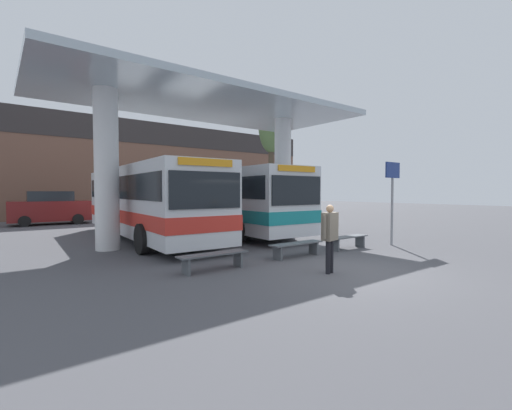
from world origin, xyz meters
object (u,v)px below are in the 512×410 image
(transit_bus_center_bay, at_px, (223,198))
(transit_bus_left_bay, at_px, (147,199))
(waiting_bench_near_pillar, at_px, (213,257))
(parked_car_street, at_px, (51,208))
(info_sign_platform, at_px, (392,186))
(waiting_bench_mid_platform, at_px, (348,239))
(waiting_bench_far_platform, at_px, (296,246))
(poplar_tree_behind_left, at_px, (271,128))
(pedestrian_waiting, at_px, (330,232))

(transit_bus_center_bay, bearing_deg, transit_bus_left_bay, 3.44)
(waiting_bench_near_pillar, bearing_deg, parked_car_street, 95.84)
(info_sign_platform, bearing_deg, waiting_bench_mid_platform, 167.53)
(transit_bus_left_bay, xyz_separation_m, parked_car_street, (-2.47, 10.23, -0.71))
(transit_bus_center_bay, distance_m, waiting_bench_far_platform, 7.29)
(transit_bus_center_bay, height_order, parked_car_street, transit_bus_center_bay)
(waiting_bench_near_pillar, distance_m, poplar_tree_behind_left, 17.20)
(transit_bus_left_bay, bearing_deg, waiting_bench_near_pillar, 86.59)
(transit_bus_center_bay, relative_size, info_sign_platform, 3.55)
(transit_bus_left_bay, bearing_deg, info_sign_platform, 135.79)
(parked_car_street, bearing_deg, waiting_bench_near_pillar, -82.67)
(waiting_bench_near_pillar, distance_m, waiting_bench_far_platform, 3.01)
(info_sign_platform, bearing_deg, pedestrian_waiting, -163.94)
(waiting_bench_mid_platform, bearing_deg, info_sign_platform, -12.47)
(waiting_bench_near_pillar, relative_size, waiting_bench_mid_platform, 1.08)
(waiting_bench_mid_platform, relative_size, info_sign_platform, 0.57)
(waiting_bench_near_pillar, bearing_deg, info_sign_platform, -3.45)
(info_sign_platform, bearing_deg, parked_car_street, 118.15)
(transit_bus_center_bay, bearing_deg, waiting_bench_near_pillar, 59.05)
(info_sign_platform, relative_size, poplar_tree_behind_left, 0.36)
(waiting_bench_far_platform, relative_size, pedestrian_waiting, 1.13)
(transit_bus_left_bay, relative_size, waiting_bench_near_pillar, 5.95)
(waiting_bench_far_platform, xyz_separation_m, parked_car_street, (-4.77, 17.16, 0.67))
(waiting_bench_near_pillar, xyz_separation_m, poplar_tree_behind_left, (11.38, 11.26, 6.29))
(transit_bus_left_bay, height_order, waiting_bench_far_platform, transit_bus_left_bay)
(pedestrian_waiting, relative_size, poplar_tree_behind_left, 0.20)
(transit_bus_left_bay, bearing_deg, pedestrian_waiting, 101.88)
(pedestrian_waiting, bearing_deg, waiting_bench_mid_platform, 18.30)
(waiting_bench_mid_platform, distance_m, poplar_tree_behind_left, 14.14)
(transit_bus_center_bay, xyz_separation_m, waiting_bench_mid_platform, (0.94, -6.97, -1.38))
(transit_bus_left_bay, height_order, info_sign_platform, info_sign_platform)
(transit_bus_center_bay, height_order, waiting_bench_far_platform, transit_bus_center_bay)
(transit_bus_left_bay, height_order, waiting_bench_mid_platform, transit_bus_left_bay)
(waiting_bench_far_platform, height_order, poplar_tree_behind_left, poplar_tree_behind_left)
(poplar_tree_behind_left, bearing_deg, info_sign_platform, -107.53)
(transit_bus_center_bay, distance_m, waiting_bench_mid_platform, 7.17)
(transit_bus_center_bay, distance_m, info_sign_platform, 8.05)
(transit_bus_center_bay, distance_m, pedestrian_waiting, 9.36)
(pedestrian_waiting, bearing_deg, parked_car_street, 88.84)
(poplar_tree_behind_left, bearing_deg, pedestrian_waiting, -124.61)
(waiting_bench_far_platform, xyz_separation_m, poplar_tree_behind_left, (8.36, 11.26, 6.29))
(waiting_bench_mid_platform, xyz_separation_m, parked_car_street, (-7.33, 17.16, 0.67))
(waiting_bench_near_pillar, bearing_deg, waiting_bench_far_platform, 0.00)
(waiting_bench_mid_platform, relative_size, parked_car_street, 0.40)
(transit_bus_center_bay, bearing_deg, waiting_bench_far_platform, 79.56)
(transit_bus_center_bay, xyz_separation_m, waiting_bench_far_platform, (-1.62, -6.97, -1.38))
(poplar_tree_behind_left, bearing_deg, parked_car_street, 155.82)
(transit_bus_left_bay, relative_size, waiting_bench_far_platform, 5.92)
(transit_bus_center_bay, xyz_separation_m, pedestrian_waiting, (-2.44, -9.01, -0.66))
(waiting_bench_near_pillar, height_order, parked_car_street, parked_car_street)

